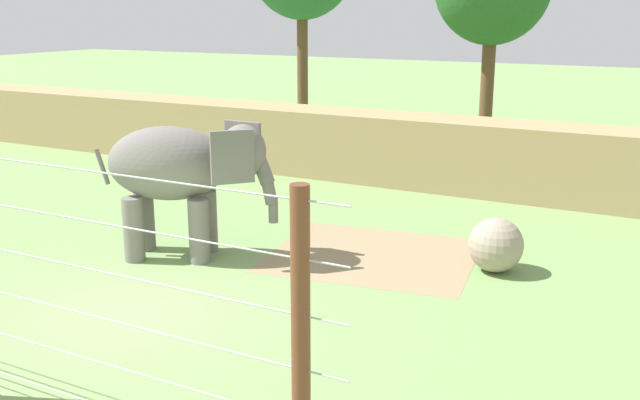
# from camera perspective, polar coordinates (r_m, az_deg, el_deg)

# --- Properties ---
(ground_plane) EXTENTS (120.00, 120.00, 0.00)m
(ground_plane) POSITION_cam_1_polar(r_m,az_deg,el_deg) (13.08, -14.33, -8.22)
(ground_plane) COLOR #759956
(dirt_patch) EXTENTS (4.63, 4.20, 0.01)m
(dirt_patch) POSITION_cam_1_polar(r_m,az_deg,el_deg) (15.36, 4.13, -4.28)
(dirt_patch) COLOR #937F5B
(dirt_patch) RESTS_ON ground
(embankment_wall) EXTENTS (36.00, 1.80, 1.99)m
(embankment_wall) POSITION_cam_1_polar(r_m,az_deg,el_deg) (21.76, 5.08, 4.06)
(embankment_wall) COLOR tan
(embankment_wall) RESTS_ON ground
(elephant) EXTENTS (3.49, 2.36, 2.77)m
(elephant) POSITION_cam_1_polar(r_m,az_deg,el_deg) (15.05, -10.65, 2.33)
(elephant) COLOR slate
(elephant) RESTS_ON ground
(enrichment_ball) EXTENTS (1.07, 1.07, 1.07)m
(enrichment_ball) POSITION_cam_1_polar(r_m,az_deg,el_deg) (14.66, 13.47, -3.42)
(enrichment_ball) COLOR gray
(enrichment_ball) RESTS_ON ground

